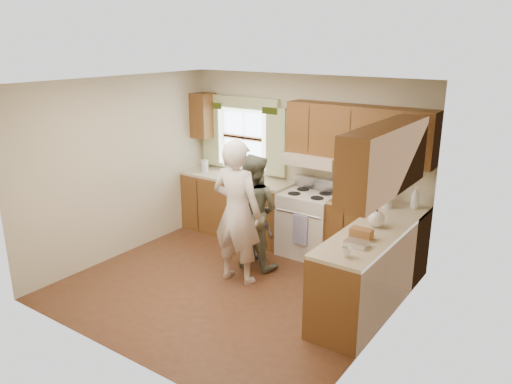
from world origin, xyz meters
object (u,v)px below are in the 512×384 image
Objects in this scene: stove at (309,223)px; woman_right at (252,211)px; woman_left at (237,212)px; child at (259,232)px.

woman_right is at bearing -119.24° from stove.
woman_left is at bearing -105.19° from stove.
stove is at bearing -109.21° from woman_left.
child is at bearing -97.01° from woman_right.
child is (-0.10, 0.61, -0.47)m from woman_left.
woman_right is 1.76× the size of child.
stove is at bearing -125.89° from woman_right.
woman_left reaches higher than woman_right.
woman_left is at bearing 95.06° from woman_right.
woman_left is 0.78m from child.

